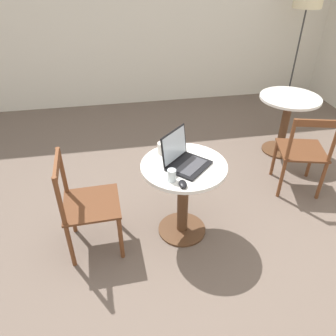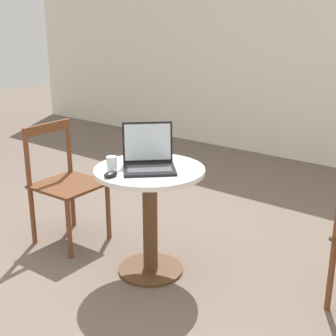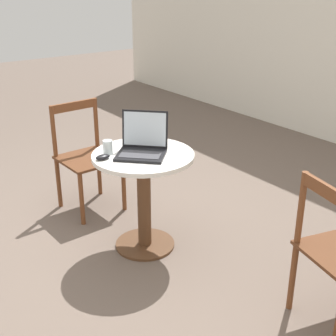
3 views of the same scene
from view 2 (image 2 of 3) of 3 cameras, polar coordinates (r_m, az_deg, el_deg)
ground_plane at (r=3.23m, az=-6.38°, el=-12.45°), size 16.00×16.00×0.00m
wall_back at (r=5.56m, az=17.85°, el=14.19°), size 9.40×0.06×2.70m
cafe_table_near at (r=3.00m, az=-2.23°, el=-3.84°), size 0.70×0.70×0.72m
chair_near_left at (r=3.55m, az=-12.48°, el=-1.85°), size 0.46×0.46×0.89m
laptop at (r=2.91m, az=-2.36°, el=0.98°), size 0.43×0.43×0.27m
mouse at (r=2.78m, az=-7.01°, el=-0.77°), size 0.06×0.10×0.03m
mug at (r=3.15m, az=-1.77°, el=2.20°), size 0.12×0.08×0.10m
drinking_glass at (r=2.87m, az=-6.88°, el=0.48°), size 0.07×0.07×0.10m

